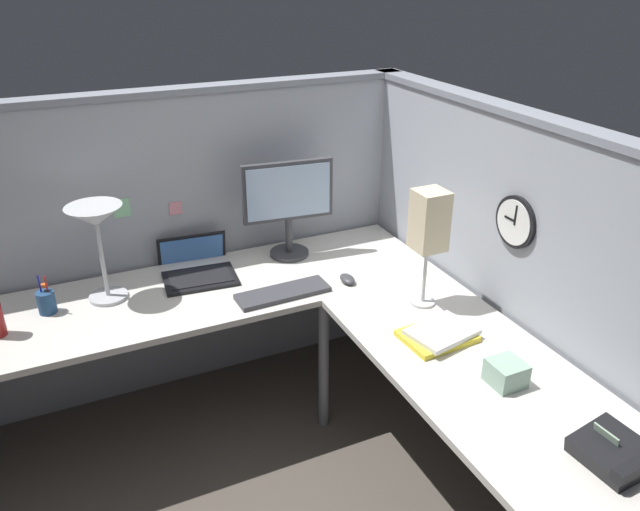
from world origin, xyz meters
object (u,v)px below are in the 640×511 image
object	(u,v)px
pen_cup	(46,302)
laptop	(197,267)
book_stack	(439,334)
desk_lamp_dome	(96,224)
keyboard	(282,293)
computer_mouse	(347,279)
desk_lamp_paper	(429,224)
office_phone	(614,454)
tissue_box	(506,373)
wall_clock	(516,222)
monitor	(288,202)

from	to	relation	value
pen_cup	laptop	bearing A→B (deg)	9.03
laptop	book_stack	xyz separation A→B (m)	(0.74, -0.99, -0.00)
desk_lamp_dome	pen_cup	bearing A→B (deg)	-175.38
keyboard	laptop	bearing A→B (deg)	124.99
computer_mouse	desk_lamp_paper	world-z (taller)	desk_lamp_paper
office_phone	desk_lamp_paper	world-z (taller)	desk_lamp_paper
tissue_box	book_stack	bearing A→B (deg)	98.47
wall_clock	office_phone	bearing A→B (deg)	-108.80
book_stack	desk_lamp_paper	bearing A→B (deg)	69.85
pen_cup	office_phone	world-z (taller)	pen_cup
keyboard	wall_clock	world-z (taller)	wall_clock
wall_clock	desk_lamp_dome	bearing A→B (deg)	151.38
desk_lamp_dome	laptop	bearing A→B (deg)	11.59
office_phone	wall_clock	bearing A→B (deg)	71.20
desk_lamp_dome	pen_cup	xyz separation A→B (m)	(-0.25, -0.02, -0.31)
keyboard	desk_lamp_dome	bearing A→B (deg)	155.38
desk_lamp_paper	book_stack	bearing A→B (deg)	-110.15
laptop	desk_lamp_paper	size ratio (longest dim) A/B	0.77
laptop	tissue_box	world-z (taller)	laptop
computer_mouse	desk_lamp_paper	bearing A→B (deg)	-55.63
keyboard	book_stack	bearing A→B (deg)	-55.06
keyboard	office_phone	bearing A→B (deg)	-70.69
desk_lamp_dome	wall_clock	xyz separation A→B (m)	(1.54, -0.84, 0.06)
office_phone	wall_clock	world-z (taller)	wall_clock
monitor	desk_lamp_paper	world-z (taller)	desk_lamp_paper
computer_mouse	tissue_box	bearing A→B (deg)	-79.69
tissue_box	wall_clock	distance (m)	0.64
keyboard	desk_lamp_paper	world-z (taller)	desk_lamp_paper
wall_clock	monitor	bearing A→B (deg)	124.56
office_phone	computer_mouse	bearing A→B (deg)	98.52
office_phone	tissue_box	world-z (taller)	office_phone
monitor	wall_clock	world-z (taller)	wall_clock
keyboard	computer_mouse	xyz separation A→B (m)	(0.33, -0.01, 0.01)
desk_lamp_dome	tissue_box	bearing A→B (deg)	-45.57
tissue_box	office_phone	bearing A→B (deg)	-85.22
monitor	office_phone	size ratio (longest dim) A/B	2.33
computer_mouse	wall_clock	bearing A→B (deg)	-46.65
pen_cup	office_phone	size ratio (longest dim) A/B	0.84
monitor	computer_mouse	world-z (taller)	monitor
book_stack	desk_lamp_paper	distance (m)	0.46
laptop	tissue_box	distance (m)	1.55
pen_cup	desk_lamp_paper	distance (m)	1.67
monitor	book_stack	size ratio (longest dim) A/B	1.63
office_phone	tissue_box	distance (m)	0.45
desk_lamp_dome	keyboard	bearing A→B (deg)	-22.88
pen_cup	book_stack	size ratio (longest dim) A/B	0.59
computer_mouse	tissue_box	size ratio (longest dim) A/B	0.87
monitor	desk_lamp_dome	bearing A→B (deg)	-175.45
computer_mouse	wall_clock	xyz separation A→B (m)	(0.49, -0.52, 0.41)
laptop	tissue_box	xyz separation A→B (m)	(0.79, -1.33, 0.02)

